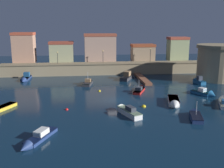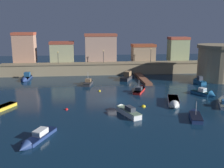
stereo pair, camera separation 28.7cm
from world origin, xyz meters
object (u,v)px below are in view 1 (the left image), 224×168
(moored_boat_5, at_px, (88,82))
(mooring_buoy_2, at_px, (144,107))
(mooring_buoy_0, at_px, (67,110))
(moored_boat_9, at_px, (127,111))
(moored_boat_6, at_px, (36,139))
(moored_boat_8, at_px, (198,81))
(quay_lamp_0, at_px, (57,56))
(moored_boat_7, at_px, (195,115))
(moored_boat_11, at_px, (174,102))
(moored_boat_0, at_px, (128,76))
(moored_boat_10, at_px, (140,89))
(quay_lamp_1, at_px, (103,54))
(fortress_tower, at_px, (217,62))
(mooring_buoy_1, at_px, (99,91))
(moored_boat_2, at_px, (206,93))
(moored_boat_1, at_px, (25,78))
(quay_lamp_2, at_px, (150,53))

(moored_boat_5, relative_size, mooring_buoy_2, 7.69)
(mooring_buoy_0, bearing_deg, moored_boat_9, -18.09)
(moored_boat_6, relative_size, moored_boat_9, 1.01)
(moored_boat_8, distance_m, moored_boat_9, 27.50)
(quay_lamp_0, height_order, moored_boat_5, quay_lamp_0)
(moored_boat_7, distance_m, moored_boat_11, 6.59)
(moored_boat_0, xyz_separation_m, moored_boat_10, (0.33, -12.72, -0.22))
(quay_lamp_1, distance_m, mooring_buoy_2, 30.59)
(fortress_tower, distance_m, quay_lamp_0, 39.92)
(moored_boat_6, height_order, mooring_buoy_1, moored_boat_6)
(moored_boat_5, relative_size, moored_boat_10, 0.88)
(moored_boat_0, distance_m, moored_boat_2, 21.08)
(moored_boat_9, bearing_deg, moored_boat_0, -30.97)
(moored_boat_9, xyz_separation_m, moored_boat_10, (5.01, 13.56, -0.15))
(moored_boat_2, distance_m, mooring_buoy_0, 26.56)
(moored_boat_5, relative_size, moored_boat_6, 0.82)
(moored_boat_0, bearing_deg, fortress_tower, -75.91)
(moored_boat_8, relative_size, moored_boat_10, 0.73)
(moored_boat_1, height_order, moored_boat_5, moored_boat_5)
(quay_lamp_0, distance_m, quay_lamp_2, 24.79)
(moored_boat_6, bearing_deg, moored_boat_2, 145.90)
(quay_lamp_0, height_order, quay_lamp_2, quay_lamp_2)
(quay_lamp_0, height_order, mooring_buoy_1, quay_lamp_0)
(moored_boat_0, relative_size, moored_boat_9, 1.13)
(moored_boat_0, distance_m, mooring_buoy_1, 14.42)
(quay_lamp_0, bearing_deg, moored_boat_2, -38.99)
(fortress_tower, relative_size, mooring_buoy_2, 14.17)
(quay_lamp_0, relative_size, quay_lamp_2, 0.83)
(moored_boat_8, height_order, moored_boat_11, moored_boat_8)
(moored_boat_0, distance_m, moored_boat_9, 26.70)
(moored_boat_0, relative_size, moored_boat_2, 1.38)
(moored_boat_6, relative_size, moored_boat_10, 1.07)
(moored_boat_6, xyz_separation_m, moored_boat_8, (31.73, 27.70, 0.22))
(mooring_buoy_0, bearing_deg, quay_lamp_2, 54.93)
(moored_boat_10, bearing_deg, quay_lamp_2, 5.09)
(moored_boat_2, relative_size, mooring_buoy_0, 10.29)
(quay_lamp_2, distance_m, moored_boat_2, 24.98)
(moored_boat_11, relative_size, mooring_buoy_0, 13.11)
(fortress_tower, height_order, moored_boat_0, fortress_tower)
(moored_boat_10, height_order, mooring_buoy_2, moored_boat_10)
(mooring_buoy_2, bearing_deg, moored_boat_6, -142.73)
(moored_boat_8, height_order, moored_boat_9, moored_boat_8)
(moored_boat_5, xyz_separation_m, moored_boat_8, (24.94, -1.84, 0.13))
(moored_boat_6, relative_size, moored_boat_8, 1.46)
(quay_lamp_1, height_order, moored_boat_11, quay_lamp_1)
(moored_boat_7, xyz_separation_m, moored_boat_8, (10.13, 21.94, 0.19))
(moored_boat_7, bearing_deg, mooring_buoy_2, 62.08)
(quay_lamp_1, height_order, moored_boat_9, quay_lamp_1)
(moored_boat_2, bearing_deg, mooring_buoy_2, -94.33)
(quay_lamp_0, xyz_separation_m, quay_lamp_1, (11.92, -0.00, 0.13))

